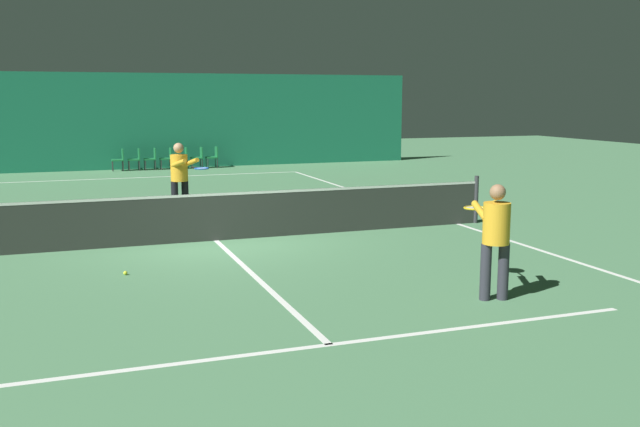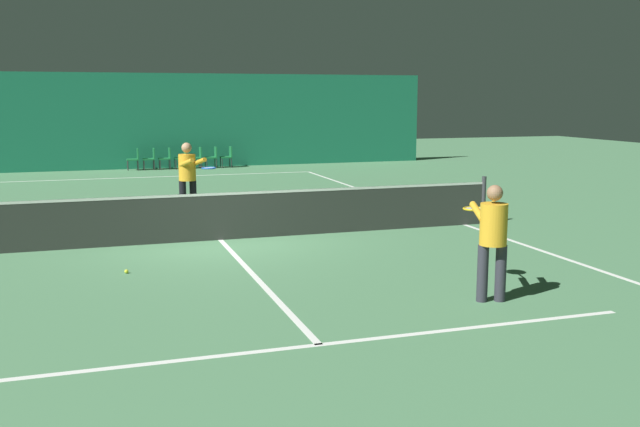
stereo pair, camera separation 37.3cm
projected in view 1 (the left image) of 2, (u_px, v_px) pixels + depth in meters
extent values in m
plane|color=#4C7F56|center=(216.00, 241.00, 14.16)|extent=(60.00, 60.00, 0.00)
cube|color=#196B4C|center=(136.00, 121.00, 27.84)|extent=(23.00, 0.12, 3.74)
cube|color=white|center=(147.00, 177.00, 25.20)|extent=(11.00, 0.10, 0.00)
cube|color=white|center=(170.00, 198.00, 20.10)|extent=(8.25, 0.10, 0.00)
cube|color=white|center=(329.00, 345.00, 8.22)|extent=(8.25, 0.10, 0.00)
cube|color=white|center=(458.00, 224.00, 16.00)|extent=(0.10, 23.80, 0.00)
cube|color=white|center=(216.00, 240.00, 14.16)|extent=(0.10, 12.80, 0.00)
cube|color=#2D332D|center=(215.00, 217.00, 14.08)|extent=(11.90, 0.02, 0.95)
cube|color=white|center=(215.00, 195.00, 14.01)|extent=(11.90, 0.02, 0.05)
cylinder|color=#333338|center=(476.00, 199.00, 16.07)|extent=(0.10, 0.10, 1.07)
cylinder|color=#2D2D38|center=(486.00, 272.00, 9.98)|extent=(0.19, 0.19, 0.80)
cylinder|color=#2D2D38|center=(503.00, 272.00, 10.00)|extent=(0.19, 0.19, 0.80)
cylinder|color=gold|center=(496.00, 223.00, 9.88)|extent=(0.46, 0.46, 0.58)
sphere|color=#936B4C|center=(498.00, 192.00, 9.81)|extent=(0.22, 0.22, 0.22)
cylinder|color=gold|center=(480.00, 211.00, 10.10)|extent=(0.23, 0.56, 0.23)
cylinder|color=gold|center=(501.00, 211.00, 10.13)|extent=(0.23, 0.56, 0.23)
cylinder|color=black|center=(481.00, 211.00, 10.54)|extent=(0.10, 0.30, 0.03)
torus|color=gold|center=(474.00, 208.00, 10.83)|extent=(0.40, 0.40, 0.03)
cylinder|color=silver|center=(474.00, 208.00, 10.83)|extent=(0.34, 0.34, 0.00)
cylinder|color=black|center=(185.00, 199.00, 16.93)|extent=(0.21, 0.21, 0.86)
cylinder|color=black|center=(175.00, 200.00, 16.76)|extent=(0.21, 0.21, 0.86)
cylinder|color=gold|center=(179.00, 168.00, 16.73)|extent=(0.52, 0.52, 0.62)
sphere|color=tan|center=(178.00, 148.00, 16.65)|extent=(0.24, 0.24, 0.24)
cylinder|color=gold|center=(191.00, 162.00, 16.59)|extent=(0.30, 0.59, 0.25)
cylinder|color=gold|center=(179.00, 163.00, 16.39)|extent=(0.30, 0.59, 0.25)
cylinder|color=black|center=(195.00, 167.00, 16.17)|extent=(0.13, 0.30, 0.03)
torus|color=#1951B2|center=(202.00, 168.00, 15.94)|extent=(0.42, 0.42, 0.03)
cylinder|color=silver|center=(202.00, 168.00, 15.94)|extent=(0.35, 0.35, 0.00)
cylinder|color=#2D2D2D|center=(112.00, 166.00, 27.45)|extent=(0.03, 0.03, 0.39)
cylinder|color=#2D2D2D|center=(113.00, 167.00, 27.09)|extent=(0.03, 0.03, 0.39)
cylinder|color=#2D2D2D|center=(122.00, 165.00, 27.57)|extent=(0.03, 0.03, 0.39)
cylinder|color=#2D2D2D|center=(123.00, 166.00, 27.22)|extent=(0.03, 0.03, 0.39)
cube|color=#196B38|center=(118.00, 160.00, 27.30)|extent=(0.44, 0.44, 0.05)
cube|color=#196B38|center=(123.00, 154.00, 27.33)|extent=(0.04, 0.44, 0.40)
cylinder|color=#2D2D2D|center=(129.00, 165.00, 27.65)|extent=(0.03, 0.03, 0.39)
cylinder|color=#2D2D2D|center=(129.00, 166.00, 27.30)|extent=(0.03, 0.03, 0.39)
cylinder|color=#2D2D2D|center=(139.00, 165.00, 27.78)|extent=(0.03, 0.03, 0.39)
cylinder|color=#2D2D2D|center=(140.00, 166.00, 27.42)|extent=(0.03, 0.03, 0.39)
cube|color=#196B38|center=(134.00, 160.00, 27.50)|extent=(0.44, 0.44, 0.05)
cube|color=#196B38|center=(139.00, 154.00, 27.53)|extent=(0.04, 0.44, 0.40)
cylinder|color=#2D2D2D|center=(144.00, 165.00, 27.85)|extent=(0.03, 0.03, 0.39)
cylinder|color=#2D2D2D|center=(146.00, 165.00, 27.50)|extent=(0.03, 0.03, 0.39)
cylinder|color=#2D2D2D|center=(154.00, 164.00, 27.98)|extent=(0.03, 0.03, 0.39)
cylinder|color=#2D2D2D|center=(156.00, 165.00, 27.63)|extent=(0.03, 0.03, 0.39)
cube|color=#196B38|center=(150.00, 159.00, 27.70)|extent=(0.44, 0.44, 0.05)
cube|color=#196B38|center=(155.00, 153.00, 27.73)|extent=(0.04, 0.44, 0.40)
cylinder|color=#2D2D2D|center=(160.00, 164.00, 28.06)|extent=(0.03, 0.03, 0.39)
cylinder|color=#2D2D2D|center=(162.00, 165.00, 27.70)|extent=(0.03, 0.03, 0.39)
cylinder|color=#2D2D2D|center=(170.00, 164.00, 28.18)|extent=(0.03, 0.03, 0.39)
cylinder|color=#2D2D2D|center=(171.00, 165.00, 27.83)|extent=(0.03, 0.03, 0.39)
cube|color=#196B38|center=(166.00, 159.00, 27.91)|extent=(0.44, 0.44, 0.05)
cube|color=#196B38|center=(171.00, 153.00, 27.94)|extent=(0.04, 0.44, 0.40)
cylinder|color=#2D2D2D|center=(176.00, 164.00, 28.26)|extent=(0.03, 0.03, 0.39)
cylinder|color=#2D2D2D|center=(177.00, 164.00, 27.91)|extent=(0.03, 0.03, 0.39)
cylinder|color=#2D2D2D|center=(185.00, 163.00, 28.39)|extent=(0.03, 0.03, 0.39)
cylinder|color=#2D2D2D|center=(187.00, 164.00, 28.04)|extent=(0.03, 0.03, 0.39)
cube|color=#196B38|center=(181.00, 158.00, 28.11)|extent=(0.44, 0.44, 0.05)
cube|color=#196B38|center=(186.00, 152.00, 28.14)|extent=(0.04, 0.44, 0.40)
cylinder|color=#2D2D2D|center=(191.00, 163.00, 28.46)|extent=(0.03, 0.03, 0.39)
cylinder|color=#2D2D2D|center=(193.00, 164.00, 28.11)|extent=(0.03, 0.03, 0.39)
cylinder|color=#2D2D2D|center=(201.00, 163.00, 28.59)|extent=(0.03, 0.03, 0.39)
cylinder|color=#2D2D2D|center=(202.00, 164.00, 28.24)|extent=(0.03, 0.03, 0.39)
cube|color=#196B38|center=(196.00, 158.00, 28.32)|extent=(0.44, 0.44, 0.05)
cube|color=#196B38|center=(201.00, 152.00, 28.35)|extent=(0.04, 0.44, 0.40)
cylinder|color=#2D2D2D|center=(206.00, 163.00, 28.67)|extent=(0.03, 0.03, 0.39)
cylinder|color=#2D2D2D|center=(208.00, 163.00, 28.32)|extent=(0.03, 0.03, 0.39)
cylinder|color=#2D2D2D|center=(215.00, 162.00, 28.80)|extent=(0.03, 0.03, 0.39)
cylinder|color=#2D2D2D|center=(217.00, 163.00, 28.44)|extent=(0.03, 0.03, 0.39)
cube|color=#196B38|center=(212.00, 157.00, 28.52)|extent=(0.44, 0.44, 0.05)
cube|color=#196B38|center=(216.00, 152.00, 28.55)|extent=(0.04, 0.44, 0.40)
sphere|color=#D1DB33|center=(125.00, 273.00, 11.43)|extent=(0.07, 0.07, 0.07)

